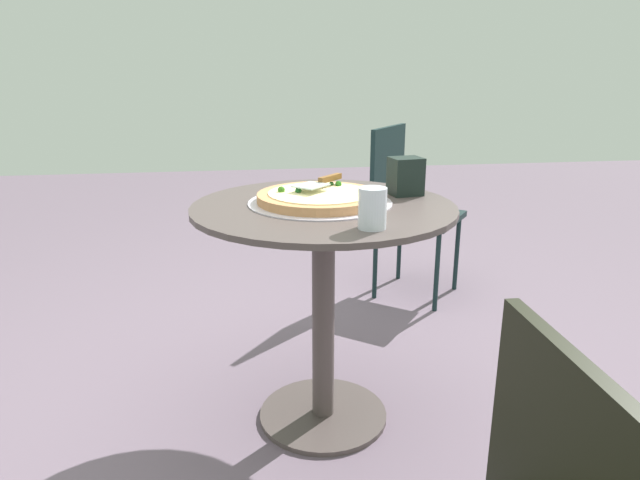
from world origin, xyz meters
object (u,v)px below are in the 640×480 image
patio_table (323,270)px  pizza_on_tray (320,198)px  pizza_server (321,182)px  patio_chair_near (405,200)px  napkin_dispenser (406,176)px  drinking_cup (372,208)px

patio_table → pizza_on_tray: 0.23m
pizza_server → patio_chair_near: (-0.59, -1.00, -0.31)m
pizza_on_tray → patio_chair_near: 1.25m
patio_table → napkin_dispenser: (-0.29, -0.10, 0.28)m
pizza_server → drinking_cup: drinking_cup is taller
drinking_cup → napkin_dispenser: size_ratio=0.88×
pizza_on_tray → patio_chair_near: (-0.60, -1.06, -0.27)m
pizza_on_tray → drinking_cup: bearing=107.0°
patio_table → drinking_cup: 0.40m
pizza_on_tray → napkin_dispenser: (-0.30, -0.08, 0.05)m
drinking_cup → napkin_dispenser: bearing=-117.7°
patio_chair_near → pizza_server: bearing=59.6°
pizza_on_tray → patio_chair_near: patio_chair_near is taller
drinking_cup → patio_chair_near: bearing=-110.3°
patio_table → drinking_cup: drinking_cup is taller
napkin_dispenser → drinking_cup: bearing=-127.2°
patio_table → patio_chair_near: 1.23m
drinking_cup → napkin_dispenser: (-0.20, -0.39, 0.01)m
patio_table → patio_chair_near: patio_chair_near is taller
drinking_cup → patio_table: bearing=-73.3°
patio_table → drinking_cup: size_ratio=7.53×
pizza_server → patio_chair_near: patio_chair_near is taller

